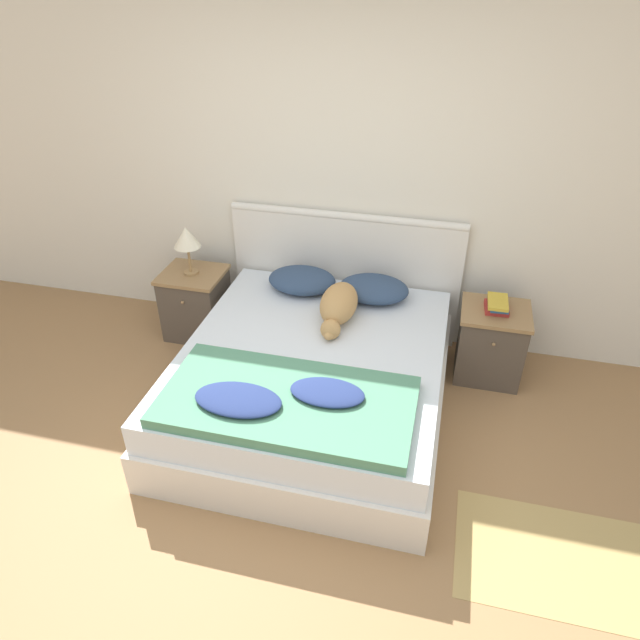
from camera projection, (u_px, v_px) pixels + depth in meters
name	position (u px, v px, depth m)	size (l,w,h in m)	color
ground_plane	(248.00, 537.00, 3.03)	(16.00, 16.00, 0.00)	#997047
wall_back	(338.00, 175.00, 4.07)	(9.00, 0.06, 2.55)	silver
bed	(313.00, 380.00, 3.76)	(1.68, 1.93, 0.49)	silver
headboard	(345.00, 272.00, 4.40)	(1.76, 0.06, 1.03)	silver
nightstand_left	(196.00, 303.00, 4.52)	(0.47, 0.43, 0.55)	#4C4238
nightstand_right	(490.00, 343.00, 4.06)	(0.47, 0.43, 0.55)	#4C4238
pillow_left	(302.00, 280.00, 4.22)	(0.50, 0.38, 0.16)	navy
pillow_right	(374.00, 289.00, 4.11)	(0.50, 0.38, 0.16)	navy
quilt	(285.00, 401.00, 3.14)	(1.40, 0.71, 0.12)	#4C8466
dog	(339.00, 305.00, 3.86)	(0.25, 0.63, 0.23)	tan
book_stack	(497.00, 305.00, 3.90)	(0.17, 0.24, 0.08)	#AD2D28
table_lamp	(187.00, 239.00, 4.20)	(0.20, 0.20, 0.38)	#9E7A4C
rug	(563.00, 561.00, 2.91)	(1.07, 0.67, 0.00)	tan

